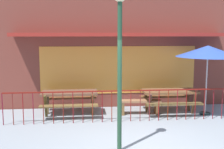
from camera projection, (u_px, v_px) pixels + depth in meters
pub_storefront at (118, 27)px, 10.07m from camera, size 8.58×1.26×5.84m
patio_fence_front at (126, 100)px, 8.40m from camera, size 7.23×0.04×0.97m
picnic_table_left at (70, 96)px, 9.12m from camera, size 1.81×1.37×0.79m
picnic_table_right at (170, 95)px, 9.34m from camera, size 1.82×1.39×0.79m
patio_umbrella at (208, 51)px, 8.97m from camera, size 2.04×2.04×2.27m
patio_bench at (140, 104)px, 9.20m from camera, size 1.42×0.41×0.48m
street_lamp at (120, 46)px, 6.02m from camera, size 0.28×0.28×3.57m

